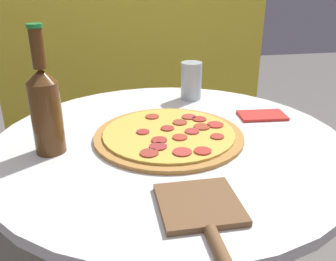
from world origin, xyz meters
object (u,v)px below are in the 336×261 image
Objects in this scene: beer_bottle at (46,107)px; drinking_glass at (191,81)px; pizza at (169,135)px; pizza_paddle at (204,212)px.

beer_bottle is 0.52m from drinking_glass.
pizza is 0.33m from pizza_paddle.
beer_bottle reaches higher than pizza_paddle.
drinking_glass is (0.12, 0.62, 0.05)m from pizza_paddle.
pizza reaches higher than pizza_paddle.
pizza is at bearing -179.86° from pizza_paddle.
drinking_glass is at bearing 37.63° from beer_bottle.
drinking_glass is at bearing 66.43° from pizza.
pizza_paddle is at bearing -89.45° from pizza.
pizza_paddle is 2.25× the size of drinking_glass.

